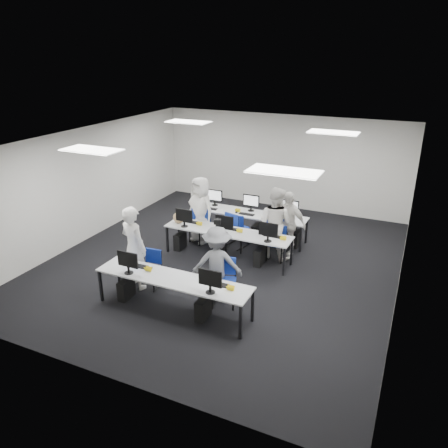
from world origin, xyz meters
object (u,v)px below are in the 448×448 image
at_px(student_1, 275,223).
at_px(student_3, 287,223).
at_px(chair_4, 276,249).
at_px(chair_7, 276,239).
at_px(chair_0, 151,276).
at_px(chair_6, 237,235).
at_px(desk_front, 173,280).
at_px(desk_mid, 227,233).
at_px(student_0, 134,248).
at_px(student_2, 201,210).
at_px(chair_2, 200,232).
at_px(chair_5, 201,229).
at_px(chair_3, 235,240).
at_px(chair_1, 224,290).
at_px(photographer, 217,264).

height_order(student_1, student_3, student_1).
height_order(chair_4, chair_7, chair_7).
relative_size(chair_0, chair_6, 0.86).
relative_size(desk_front, chair_0, 3.88).
bearing_deg(desk_mid, chair_6, 95.67).
distance_m(student_0, student_2, 2.77).
height_order(chair_7, student_2, student_2).
distance_m(chair_2, chair_5, 0.16).
height_order(chair_3, chair_4, chair_3).
bearing_deg(desk_mid, student_0, -120.73).
bearing_deg(chair_2, student_0, -75.28).
distance_m(chair_0, chair_2, 2.60).
relative_size(chair_1, chair_5, 0.98).
bearing_deg(desk_mid, student_3, 34.30).
relative_size(chair_1, photographer, 0.59).
bearing_deg(chair_2, chair_0, -69.02).
xyz_separation_m(chair_1, chair_7, (0.17, 2.88, 0.01)).
bearing_deg(student_2, photographer, -36.14).
bearing_deg(chair_3, chair_6, 85.16).
xyz_separation_m(chair_0, chair_1, (1.74, 0.04, 0.04)).
bearing_deg(chair_6, chair_0, -92.21).
bearing_deg(chair_4, photographer, -106.45).
bearing_deg(desk_mid, chair_7, 44.61).
bearing_deg(chair_5, student_3, -19.57).
xyz_separation_m(chair_7, student_1, (0.06, -0.39, 0.60)).
bearing_deg(chair_1, desk_mid, 94.17).
bearing_deg(student_3, chair_0, -118.74).
bearing_deg(chair_5, chair_4, -29.43).
relative_size(student_0, photographer, 1.16).
xyz_separation_m(desk_front, student_1, (1.02, 3.16, 0.23)).
distance_m(chair_5, photographer, 3.13).
bearing_deg(student_1, photographer, 90.46).
bearing_deg(student_1, student_3, -116.13).
height_order(chair_5, student_2, student_2).
height_order(desk_front, desk_mid, same).
distance_m(chair_1, student_1, 2.58).
bearing_deg(student_3, chair_6, -167.03).
bearing_deg(photographer, student_2, -77.58).
relative_size(chair_6, student_1, 0.53).
height_order(chair_7, photographer, photographer).
bearing_deg(chair_5, chair_6, -21.75).
bearing_deg(student_3, student_0, -121.00).
height_order(chair_1, student_2, student_2).
bearing_deg(student_2, chair_2, -72.45).
xyz_separation_m(chair_7, student_3, (0.29, -0.10, 0.52)).
relative_size(desk_mid, photographer, 2.00).
height_order(chair_6, student_0, student_0).
relative_size(chair_3, chair_6, 0.91).
distance_m(desk_mid, chair_1, 2.12).
relative_size(desk_mid, student_2, 1.79).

